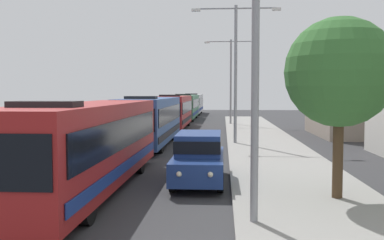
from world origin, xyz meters
TOP-DOWN VIEW (x-y plane):
  - bus_lead at (-1.30, 10.48)m, footprint 2.58×12.44m
  - bus_second_in_line at (-1.30, 23.67)m, footprint 2.58×11.86m
  - bus_middle at (-1.30, 36.87)m, footprint 2.58×11.20m
  - bus_fourth_in_line at (-1.30, 49.94)m, footprint 2.58×11.67m
  - bus_rear at (-1.30, 63.29)m, footprint 2.58×12.21m
  - white_suv at (2.40, 12.14)m, footprint 1.86×4.97m
  - streetlamp_near at (4.10, 6.78)m, footprint 6.37×0.28m
  - streetlamp_mid at (4.10, 24.20)m, footprint 5.66×0.28m
  - streetlamp_far at (4.10, 41.63)m, footprint 5.48×0.28m
  - roadside_tree at (6.87, 9.51)m, footprint 3.38×3.38m
  - house_distant_gabled at (14.74, 31.09)m, footprint 8.59×9.72m

SIDE VIEW (x-z plane):
  - white_suv at x=2.40m, z-range 0.08..1.98m
  - bus_middle at x=-1.30m, z-range 0.09..3.30m
  - bus_fourth_in_line at x=-1.30m, z-range 0.09..3.30m
  - bus_second_in_line at x=-1.30m, z-range 0.09..3.30m
  - bus_rear at x=-1.30m, z-range 0.09..3.30m
  - bus_lead at x=-1.30m, z-range 0.09..3.30m
  - roadside_tree at x=6.87m, z-range 1.24..6.83m
  - house_distant_gabled at x=14.74m, z-range 0.08..8.05m
  - streetlamp_near at x=4.10m, z-range 1.11..9.47m
  - streetlamp_far at x=4.10m, z-range 1.06..9.75m
  - streetlamp_mid at x=4.10m, z-range 1.08..9.89m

